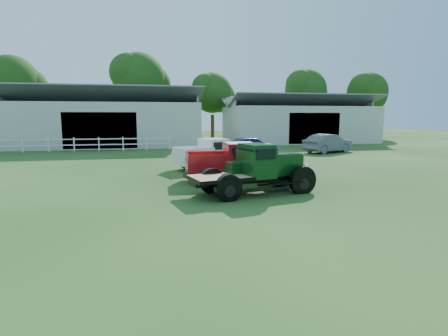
{
  "coord_description": "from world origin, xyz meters",
  "views": [
    {
      "loc": [
        -2.28,
        -11.35,
        2.95
      ],
      "look_at": [
        0.2,
        1.2,
        1.05
      ],
      "focal_mm": 28.0,
      "sensor_mm": 36.0,
      "label": 1
    }
  ],
  "objects": [
    {
      "name": "vintage_flatbed",
      "position": [
        1.4,
        1.38,
        0.95
      ],
      "size": [
        5.12,
        2.96,
        1.91
      ],
      "primitive_type": null,
      "rotation": [
        0.0,
        0.0,
        0.23
      ],
      "color": "#0D3615",
      "rests_on": "ground"
    },
    {
      "name": "tree_d",
      "position": [
        18.0,
        34.0,
        5.0
      ],
      "size": [
        6.0,
        6.0,
        10.0
      ],
      "primitive_type": null,
      "color": "#1A4715",
      "rests_on": "ground"
    },
    {
      "name": "red_pickup",
      "position": [
        1.41,
        4.05,
        0.89
      ],
      "size": [
        4.92,
        1.97,
        1.78
      ],
      "primitive_type": null,
      "rotation": [
        0.0,
        0.0,
        -0.02
      ],
      "color": "red",
      "rests_on": "ground"
    },
    {
      "name": "misc_car_grey",
      "position": [
        11.57,
        14.9,
        0.75
      ],
      "size": [
        4.81,
        3.33,
        1.5
      ],
      "primitive_type": "imported",
      "rotation": [
        0.0,
        0.0,
        1.99
      ],
      "color": "#51535E",
      "rests_on": "ground"
    },
    {
      "name": "misc_car_blue",
      "position": [
        4.89,
        14.28,
        0.73
      ],
      "size": [
        4.6,
        2.91,
        1.46
      ],
      "primitive_type": "imported",
      "rotation": [
        0.0,
        0.0,
        1.87
      ],
      "color": "navy",
      "rests_on": "ground"
    },
    {
      "name": "tree_b",
      "position": [
        -4.0,
        34.0,
        5.75
      ],
      "size": [
        6.9,
        6.9,
        11.5
      ],
      "primitive_type": null,
      "color": "#1A4715",
      "rests_on": "ground"
    },
    {
      "name": "fence_rail",
      "position": [
        -8.0,
        20.0,
        0.6
      ],
      "size": [
        14.2,
        0.16,
        1.2
      ],
      "primitive_type": null,
      "color": "white",
      "rests_on": "ground"
    },
    {
      "name": "tree_a",
      "position": [
        -18.0,
        33.0,
        5.25
      ],
      "size": [
        6.3,
        6.3,
        10.5
      ],
      "primitive_type": null,
      "color": "#1A4715",
      "rests_on": "ground"
    },
    {
      "name": "white_pickup",
      "position": [
        0.91,
        8.15,
        0.83
      ],
      "size": [
        4.83,
        3.4,
        1.66
      ],
      "primitive_type": null,
      "rotation": [
        0.0,
        0.0,
        0.41
      ],
      "color": "white",
      "rests_on": "ground"
    },
    {
      "name": "shed_left",
      "position": [
        -7.0,
        26.0,
        2.8
      ],
      "size": [
        18.8,
        10.2,
        5.6
      ],
      "primitive_type": null,
      "color": "beige",
      "rests_on": "ground"
    },
    {
      "name": "ground",
      "position": [
        0.0,
        0.0,
        0.0
      ],
      "size": [
        120.0,
        120.0,
        0.0
      ],
      "primitive_type": "plane",
      "color": "#1A3913"
    },
    {
      "name": "tree_e",
      "position": [
        26.0,
        32.0,
        4.75
      ],
      "size": [
        5.7,
        5.7,
        9.5
      ],
      "primitive_type": null,
      "color": "#1A4715",
      "rests_on": "ground"
    },
    {
      "name": "tree_c",
      "position": [
        5.0,
        33.0,
        4.5
      ],
      "size": [
        5.4,
        5.4,
        9.0
      ],
      "primitive_type": null,
      "color": "#1A4715",
      "rests_on": "ground"
    },
    {
      "name": "shed_right",
      "position": [
        14.0,
        27.0,
        2.6
      ],
      "size": [
        16.8,
        9.2,
        5.2
      ],
      "primitive_type": null,
      "color": "beige",
      "rests_on": "ground"
    }
  ]
}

